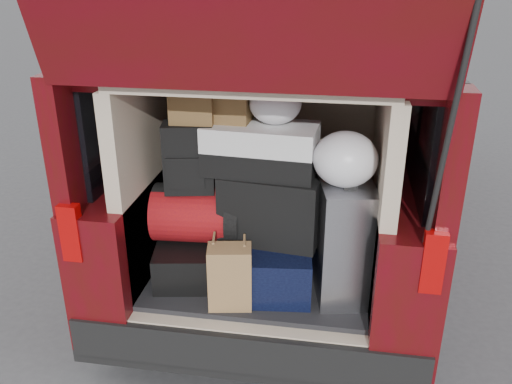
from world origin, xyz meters
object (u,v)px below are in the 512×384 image
black_hardshell (192,256)px  twotone_duffel (261,149)px  kraft_bag (230,277)px  backpack (189,158)px  black_soft_case (272,206)px  silver_roller (343,238)px  red_duffel (198,214)px  navy_hardshell (266,260)px

black_hardshell → twotone_duffel: twotone_duffel is taller
kraft_bag → backpack: (-0.27, 0.27, 0.55)m
backpack → black_soft_case: bearing=-7.3°
kraft_bag → silver_roller: bearing=12.3°
black_hardshell → red_duffel: (0.04, 0.02, 0.27)m
navy_hardshell → twotone_duffel: bearing=123.6°
black_hardshell → black_soft_case: black_soft_case is taller
black_soft_case → red_duffel: bearing=-174.1°
black_hardshell → kraft_bag: kraft_bag is taller
kraft_bag → black_hardshell: bearing=124.8°
navy_hardshell → black_hardshell: bearing=171.3°
navy_hardshell → red_duffel: red_duffel is taller
red_duffel → backpack: size_ratio=1.29×
red_duffel → twotone_duffel: bearing=-1.8°
black_hardshell → black_soft_case: (0.47, 0.01, 0.35)m
kraft_bag → twotone_duffel: 0.69m
silver_roller → black_soft_case: bearing=159.3°
black_hardshell → navy_hardshell: 0.44m
kraft_bag → navy_hardshell: bearing=50.9°
black_soft_case → backpack: bearing=-169.5°
black_hardshell → backpack: bearing=-54.5°
black_hardshell → black_soft_case: size_ratio=1.00×
black_hardshell → twotone_duffel: (0.40, 0.03, 0.67)m
silver_roller → kraft_bag: 0.64m
black_hardshell → silver_roller: 0.90m
silver_roller → kraft_bag: (-0.57, -0.24, -0.15)m
black_soft_case → backpack: 0.52m
kraft_bag → twotone_duffel: twotone_duffel is taller
black_hardshell → twotone_duffel: bearing=-6.0°
black_hardshell → kraft_bag: bearing=-55.1°
twotone_duffel → black_soft_case: bearing=-9.8°
kraft_bag → red_duffel: red_duffel is taller
kraft_bag → black_soft_case: size_ratio=0.66×
red_duffel → twotone_duffel: size_ratio=0.83×
red_duffel → backpack: backpack is taller
red_duffel → backpack: 0.35m
black_hardshell → kraft_bag: 0.42m
black_hardshell → backpack: 0.62m
black_soft_case → backpack: (-0.45, -0.03, 0.27)m
navy_hardshell → silver_roller: (0.42, -0.04, 0.20)m
backpack → twotone_duffel: (0.38, 0.05, 0.06)m
black_soft_case → black_hardshell: bearing=-172.1°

